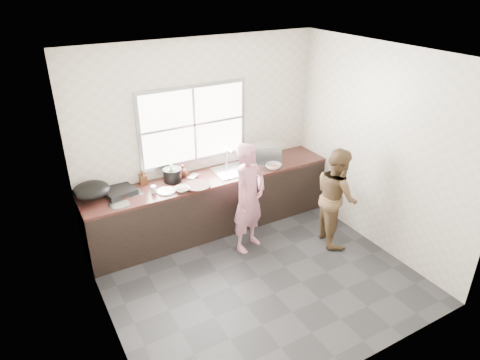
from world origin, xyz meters
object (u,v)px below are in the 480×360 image
person_side (336,196)px  bottle_brown_short (183,171)px  pot_lid_right (132,193)px  bowl_mince (182,189)px  bottle_green (171,173)px  plate_food (166,191)px  black_pot (173,175)px  dish_rack (264,155)px  bowl_held (243,171)px  bottle_brown_tall (143,178)px  pot_lid_left (119,204)px  wok (91,190)px  cutting_board (197,186)px  bowl_crabs (273,166)px  woman (249,201)px  burner (119,191)px  glass_jar (154,189)px

person_side → bottle_brown_short: bearing=72.0°
person_side → pot_lid_right: 2.72m
bowl_mince → bottle_green: size_ratio=0.73×
person_side → plate_food: size_ratio=5.67×
black_pot → dish_rack: size_ratio=0.57×
bowl_held → bottle_brown_tall: (-1.35, 0.35, 0.06)m
pot_lid_left → person_side: bearing=-19.1°
bottle_brown_short → wok: 1.26m
person_side → bowl_mince: 2.08m
bottle_green → pot_lid_left: bearing=-162.3°
bowl_held → bottle_brown_tall: 1.40m
pot_lid_left → pot_lid_right: same height
plate_food → bottle_brown_short: bottle_brown_short is taller
dish_rack → bottle_green: bearing=-167.5°
cutting_board → bowl_crabs: 1.21m
woman → wok: 2.00m
woman → wok: size_ratio=3.13×
woman → bowl_held: size_ratio=7.37×
cutting_board → dish_rack: size_ratio=0.80×
pot_lid_right → person_side: bearing=-24.9°
bottle_brown_short → black_pot: bearing=-160.5°
person_side → dish_rack: person_side is taller
black_pot → bottle_brown_short: black_pot is taller
cutting_board → bottle_brown_tall: bottle_brown_tall is taller
bottle_brown_short → person_side: bearing=-37.0°
burner → wok: wok is taller
pot_lid_left → wok: bearing=133.3°
black_pot → pot_lid_right: black_pot is taller
bowl_mince → bottle_brown_tall: 0.58m
bowl_mince → bottle_brown_tall: (-0.38, 0.44, 0.07)m
person_side → burner: 2.90m
black_pot → bottle_green: 0.06m
pot_lid_right → dish_rack: bearing=-2.9°
glass_jar → bottle_brown_short: bearing=26.6°
plate_food → bottle_brown_tall: bearing=116.9°
woman → dish_rack: (0.62, 0.61, 0.31)m
person_side → burner: (-2.61, 1.25, 0.20)m
bowl_mince → bowl_crabs: bearing=0.1°
black_pot → burner: bearing=177.5°
bottle_green → bowl_crabs: bearing=-11.9°
person_side → wok: size_ratio=3.05×
plate_food → wok: 0.92m
plate_food → pot_lid_left: bearing=-177.2°
bottle_green → burner: bottle_green is taller
bowl_mince → plate_food: bearing=157.5°
cutting_board → bottle_brown_tall: (-0.59, 0.44, 0.08)m
cutting_board → wok: wok is taller
woman → bowl_held: 0.61m
bowl_held → plate_food: 1.17m
burner → bottle_green: bearing=-4.9°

